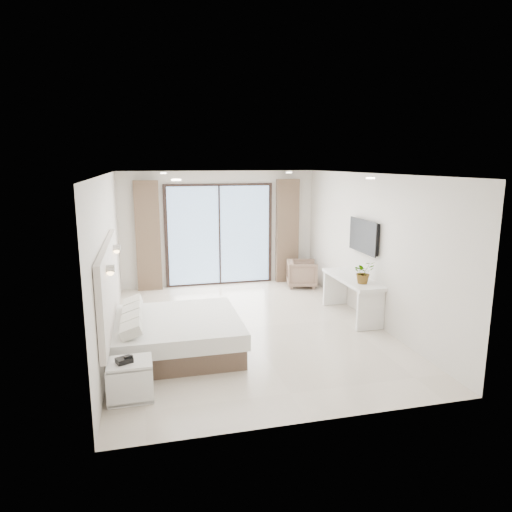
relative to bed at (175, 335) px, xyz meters
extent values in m
plane|color=beige|center=(1.34, 0.76, -0.29)|extent=(6.20, 6.20, 0.00)
cube|color=silver|center=(1.34, 3.86, 1.06)|extent=(4.60, 0.02, 2.70)
cube|color=silver|center=(1.34, -2.34, 1.06)|extent=(4.60, 0.02, 2.70)
cube|color=silver|center=(-0.96, 0.76, 1.06)|extent=(0.02, 6.20, 2.70)
cube|color=silver|center=(3.64, 0.76, 1.06)|extent=(0.02, 6.20, 2.70)
cube|color=white|center=(1.34, 0.76, 2.41)|extent=(4.60, 6.20, 0.02)
cube|color=white|center=(-0.91, 0.00, 0.86)|extent=(0.08, 3.00, 1.20)
cube|color=black|center=(3.59, 0.89, 1.26)|extent=(0.06, 1.00, 0.58)
cube|color=black|center=(3.55, 0.89, 1.26)|extent=(0.02, 1.04, 0.62)
cube|color=black|center=(1.34, 3.83, 0.91)|extent=(2.56, 0.04, 2.42)
cube|color=#99C4F6|center=(1.34, 3.80, 0.91)|extent=(2.40, 0.01, 2.30)
cube|color=brown|center=(-0.31, 3.72, 0.96)|extent=(0.55, 0.14, 2.50)
cube|color=brown|center=(2.99, 3.72, 0.96)|extent=(0.55, 0.14, 2.50)
cylinder|color=white|center=(0.04, -1.04, 2.39)|extent=(0.12, 0.12, 0.02)
cylinder|color=white|center=(2.64, -1.04, 2.39)|extent=(0.12, 0.12, 0.02)
cylinder|color=white|center=(0.04, 2.56, 2.39)|extent=(0.12, 0.12, 0.02)
cylinder|color=white|center=(2.64, 2.56, 2.39)|extent=(0.12, 0.12, 0.02)
cube|color=brown|center=(0.02, 0.00, -0.14)|extent=(1.87, 1.78, 0.30)
cube|color=white|center=(0.02, 0.00, 0.13)|extent=(1.94, 1.85, 0.24)
cube|color=white|center=(-0.61, -0.61, 0.33)|extent=(0.28, 0.37, 0.14)
cube|color=white|center=(-0.61, -0.21, 0.33)|extent=(0.28, 0.37, 0.14)
cube|color=white|center=(-0.61, 0.21, 0.33)|extent=(0.28, 0.37, 0.14)
cube|color=white|center=(-0.61, 0.61, 0.33)|extent=(0.28, 0.37, 0.14)
cube|color=white|center=(-0.63, -1.31, 0.19)|extent=(0.55, 0.45, 0.05)
cube|color=white|center=(-0.63, -1.31, -0.26)|extent=(0.55, 0.45, 0.05)
cube|color=white|center=(-0.63, -1.51, -0.04)|extent=(0.54, 0.06, 0.44)
cube|color=white|center=(-0.63, -1.11, -0.04)|extent=(0.54, 0.06, 0.44)
cube|color=black|center=(-0.68, -1.34, 0.24)|extent=(0.23, 0.21, 0.06)
cube|color=white|center=(3.38, 0.89, 0.45)|extent=(0.53, 1.69, 0.06)
cube|color=white|center=(3.38, 0.13, 0.07)|extent=(0.51, 0.06, 0.71)
cube|color=white|center=(3.38, 1.65, 0.07)|extent=(0.51, 0.06, 0.71)
imported|color=#33662D|center=(3.38, 0.46, 0.64)|extent=(0.40, 0.44, 0.32)
imported|color=#8C6D5B|center=(3.19, 3.16, 0.06)|extent=(0.77, 0.80, 0.69)
camera|label=1|loc=(-0.35, -6.74, 2.61)|focal=32.00mm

